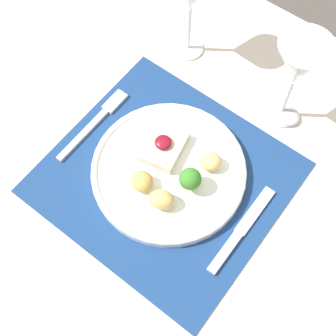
% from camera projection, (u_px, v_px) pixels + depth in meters
% --- Properties ---
extents(ground_plane, '(8.00, 8.00, 0.00)m').
position_uv_depth(ground_plane, '(167.00, 273.00, 1.53)').
color(ground_plane, '#4C4742').
extents(dining_table, '(1.23, 0.95, 0.76)m').
position_uv_depth(dining_table, '(166.00, 199.00, 0.94)').
color(dining_table, beige).
rests_on(dining_table, ground_plane).
extents(placemat, '(0.41, 0.38, 0.00)m').
position_uv_depth(placemat, '(166.00, 177.00, 0.84)').
color(placemat, navy).
rests_on(placemat, dining_table).
extents(dinner_plate, '(0.28, 0.28, 0.07)m').
position_uv_depth(dinner_plate, '(168.00, 170.00, 0.83)').
color(dinner_plate, white).
rests_on(dinner_plate, placemat).
extents(fork, '(0.02, 0.19, 0.01)m').
position_uv_depth(fork, '(97.00, 120.00, 0.89)').
color(fork, '#B2B2B7').
rests_on(fork, placemat).
extents(knife, '(0.02, 0.19, 0.01)m').
position_uv_depth(knife, '(238.00, 235.00, 0.79)').
color(knife, '#B2B2B7').
rests_on(knife, placemat).
extents(spoon, '(0.17, 0.05, 0.02)m').
position_uv_depth(spoon, '(279.00, 111.00, 0.90)').
color(spoon, '#B2B2B7').
rests_on(spoon, dining_table).
extents(wine_glass_near, '(0.09, 0.09, 0.20)m').
position_uv_depth(wine_glass_near, '(299.00, 67.00, 0.77)').
color(wine_glass_near, white).
rests_on(wine_glass_near, dining_table).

